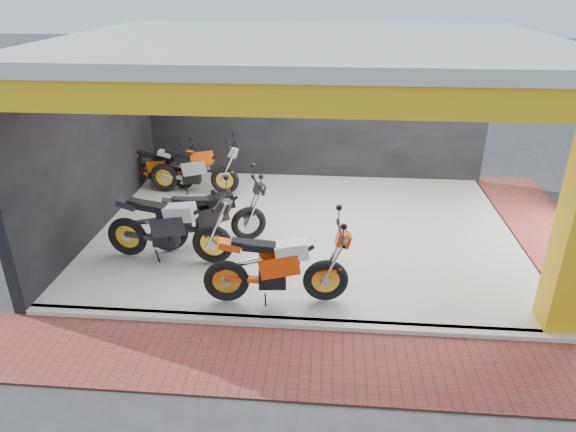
# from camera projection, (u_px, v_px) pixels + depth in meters

# --- Properties ---
(ground) EXTENTS (80.00, 80.00, 0.00)m
(ground) POSITION_uv_depth(u_px,v_px,m) (299.00, 288.00, 8.37)
(ground) COLOR #2D2D30
(ground) RESTS_ON ground
(showroom_floor) EXTENTS (8.00, 6.00, 0.10)m
(showroom_floor) POSITION_uv_depth(u_px,v_px,m) (305.00, 231.00, 10.16)
(showroom_floor) COLOR white
(showroom_floor) RESTS_ON ground
(showroom_ceiling) EXTENTS (8.40, 6.40, 0.20)m
(showroom_ceiling) POSITION_uv_depth(u_px,v_px,m) (308.00, 43.00, 8.66)
(showroom_ceiling) COLOR beige
(showroom_ceiling) RESTS_ON corner_column
(back_wall) EXTENTS (8.20, 0.20, 3.50)m
(back_wall) POSITION_uv_depth(u_px,v_px,m) (313.00, 109.00, 12.24)
(back_wall) COLOR black
(back_wall) RESTS_ON ground
(left_wall) EXTENTS (0.20, 6.20, 3.50)m
(left_wall) POSITION_uv_depth(u_px,v_px,m) (92.00, 143.00, 9.76)
(left_wall) COLOR black
(left_wall) RESTS_ON ground
(header_beam_front) EXTENTS (8.40, 0.30, 0.40)m
(header_beam_front) POSITION_uv_depth(u_px,v_px,m) (296.00, 99.00, 6.08)
(header_beam_front) COLOR gold
(header_beam_front) RESTS_ON corner_column
(header_beam_right) EXTENTS (0.30, 6.40, 0.40)m
(header_beam_right) POSITION_uv_depth(u_px,v_px,m) (549.00, 64.00, 8.48)
(header_beam_right) COLOR gold
(header_beam_right) RESTS_ON corner_column
(floor_kerb) EXTENTS (8.00, 0.20, 0.10)m
(floor_kerb) POSITION_uv_depth(u_px,v_px,m) (294.00, 324.00, 7.43)
(floor_kerb) COLOR white
(floor_kerb) RESTS_ON ground
(paver_front) EXTENTS (9.00, 1.40, 0.03)m
(paver_front) POSITION_uv_depth(u_px,v_px,m) (290.00, 362.00, 6.74)
(paver_front) COLOR brown
(paver_front) RESTS_ON ground
(paver_right) EXTENTS (1.40, 7.00, 0.03)m
(paver_right) POSITION_uv_depth(u_px,v_px,m) (556.00, 242.00, 9.81)
(paver_right) COLOR brown
(paver_right) RESTS_ON ground
(moto_hero) EXTENTS (2.37, 1.07, 1.41)m
(moto_hero) POSITION_uv_depth(u_px,v_px,m) (326.00, 261.00, 7.57)
(moto_hero) COLOR #ED3F09
(moto_hero) RESTS_ON showroom_floor
(moto_row_a) EXTENTS (2.47, 1.11, 1.46)m
(moto_row_a) POSITION_uv_depth(u_px,v_px,m) (211.00, 226.00, 8.59)
(moto_row_a) COLOR black
(moto_row_a) RESTS_ON showroom_floor
(moto_row_b) EXTENTS (2.37, 1.58, 1.36)m
(moto_row_b) POSITION_uv_depth(u_px,v_px,m) (248.00, 208.00, 9.38)
(moto_row_b) COLOR black
(moto_row_b) RESTS_ON showroom_floor
(moto_row_c) EXTENTS (2.21, 0.88, 1.33)m
(moto_row_c) POSITION_uv_depth(u_px,v_px,m) (224.00, 167.00, 11.45)
(moto_row_c) COLOR #979A9E
(moto_row_c) RESTS_ON showroom_floor
(moto_row_d) EXTENTS (1.97, 0.96, 1.15)m
(moto_row_d) POSITION_uv_depth(u_px,v_px,m) (182.00, 166.00, 11.77)
(moto_row_d) COLOR #F9580A
(moto_row_d) RESTS_ON showroom_floor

